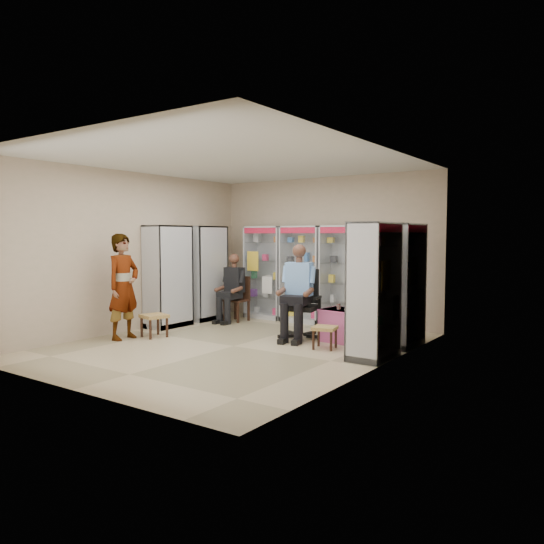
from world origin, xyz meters
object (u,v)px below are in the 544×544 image
Objects in this scene: cabinet_right_near at (374,291)px; woven_stool_a at (325,338)px; cabinet_back_left at (266,272)px; cabinet_left_near at (168,276)px; office_chair at (301,304)px; cabinet_right_far at (402,285)px; wooden_chair at (237,299)px; standing_man at (123,287)px; cabinet_back_mid at (303,274)px; cabinet_back_right at (344,276)px; woven_stool_b at (154,326)px; seated_shopkeeper at (300,295)px; cabinet_left_far at (206,273)px; pink_trunk at (341,325)px.

woven_stool_a is (-0.92, 0.18, -0.82)m from cabinet_right_near.
cabinet_back_left and cabinet_left_near have the same top height.
cabinet_right_near is 1.86m from office_chair.
cabinet_right_far is 1.00× the size of cabinet_right_near.
cabinet_right_near is at bearing -21.64° from wooden_chair.
office_chair is at bearing 67.73° from cabinet_right_near.
cabinet_left_near reaches higher than standing_man.
cabinet_back_left and cabinet_back_mid have the same top height.
cabinet_right_near is 2.13× the size of wooden_chair.
cabinet_back_mid is at bearing 49.16° from cabinet_right_near.
standing_man is at bearing -100.95° from cabinet_back_left.
woven_stool_b is at bearing -127.42° from cabinet_back_right.
cabinet_back_right is at bearing 75.47° from office_chair.
cabinet_back_left is 1.00× the size of cabinet_right_near.
cabinet_right_near is 1.09× the size of standing_man.
cabinet_right_near is at bearing -33.47° from seated_shopkeeper.
cabinet_left_far is at bearing -163.61° from wooden_chair.
pink_trunk is 3.29m from woven_stool_b.
pink_trunk is (-0.99, 0.87, -0.72)m from cabinet_right_near.
cabinet_right_far is 5.56× the size of woven_stool_a.
cabinet_back_mid is 2.10m from cabinet_left_far.
cabinet_left_near reaches higher than wooden_chair.
cabinet_back_left is at bearing 126.61° from seated_shopkeeper.
woven_stool_a is at bearing -73.38° from standing_man.
seated_shopkeeper is 2.70× the size of pink_trunk.
cabinet_right_far is at bearing 1.11° from office_chair.
cabinet_left_far reaches higher than pink_trunk.
cabinet_left_far is (-2.83, -0.93, 0.00)m from cabinet_back_right.
cabinet_back_left is 1.64× the size of office_chair.
office_chair is 3.00× the size of woven_stool_b.
cabinet_left_far reaches higher than woven_stool_a.
office_chair reaches higher than woven_stool_a.
cabinet_back_left and cabinet_left_far have the same top height.
cabinet_left_far reaches higher than woven_stool_b.
woven_stool_a is (-0.92, -0.92, -0.82)m from cabinet_right_far.
woven_stool_a is (2.61, -2.05, -0.82)m from cabinet_back_left.
cabinet_back_right is 1.00× the size of cabinet_left_near.
woven_stool_b is at bearing 16.14° from cabinet_left_far.
cabinet_back_left is 1.09× the size of standing_man.
office_chair is 0.17m from seated_shopkeeper.
wooden_chair is 2.31× the size of woven_stool_b.
pink_trunk is at bearing -40.59° from cabinet_back_mid.
office_chair is (2.78, -0.61, -0.39)m from cabinet_left_far.
seated_shopkeeper is (0.90, -1.59, -0.23)m from cabinet_back_mid.
cabinet_left_near is 3.61m from pink_trunk.
cabinet_back_right reaches higher than standing_man.
cabinet_back_right is 1.00× the size of cabinet_left_far.
cabinet_right_near and cabinet_left_near have the same top height.
office_chair reaches higher than wooden_chair.
cabinet_back_mid is 2.22m from pink_trunk.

